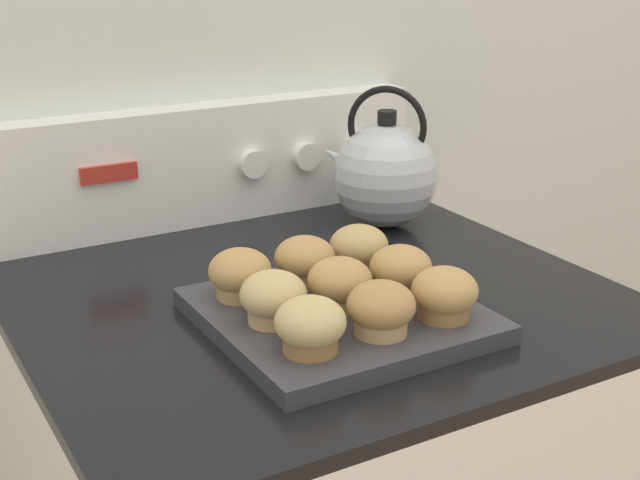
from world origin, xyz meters
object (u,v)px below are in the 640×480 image
muffin_r2_c0 (240,274)px  muffin_r0_c0 (310,326)px  muffin_r1_c2 (401,271)px  muffin_r2_c1 (305,261)px  muffin_r2_c2 (359,249)px  muffin_r0_c2 (445,294)px  muffin_pan (339,315)px  tea_kettle (385,173)px  muffin_r1_c1 (340,284)px  muffin_r0_c1 (381,309)px  muffin_r1_c0 (273,298)px

muffin_r2_c0 → muffin_r0_c0: bearing=-89.3°
muffin_r0_c0 → muffin_r1_c2: same height
muffin_r0_c0 → muffin_r2_c1: 0.19m
muffin_r2_c2 → muffin_r0_c0: bearing=-134.4°
muffin_r0_c2 → muffin_r2_c2: 0.17m
muffin_pan → tea_kettle: size_ratio=1.36×
muffin_pan → muffin_r1_c1: bearing=-46.4°
muffin_pan → muffin_r0_c1: muffin_r0_c1 is taller
muffin_r1_c1 → muffin_r1_c2: (0.08, -0.00, 0.00)m
muffin_r2_c0 → muffin_r0_c1: bearing=-62.0°
muffin_r1_c0 → muffin_r2_c2: 0.19m
muffin_pan → muffin_r2_c0: (-0.09, 0.08, 0.04)m
muffin_r0_c0 → muffin_r1_c2: 0.19m
muffin_r0_c0 → tea_kettle: bearing=47.2°
muffin_r0_c2 → muffin_r2_c2: size_ratio=1.00×
muffin_r0_c0 → muffin_r2_c1: size_ratio=1.00×
muffin_r1_c2 → muffin_r2_c0: size_ratio=1.00×
muffin_r1_c0 → muffin_r2_c2: size_ratio=1.00×
muffin_pan → muffin_r1_c0: 0.09m
muffin_r0_c1 → muffin_r0_c2: bearing=-1.1°
muffin_r2_c2 → tea_kettle: (0.16, 0.19, 0.03)m
tea_kettle → muffin_r1_c1: bearing=-131.8°
muffin_r0_c1 → muffin_r1_c1: (-0.00, 0.08, 0.00)m
muffin_r0_c0 → muffin_r1_c0: (-0.00, 0.08, 0.00)m
muffin_r2_c0 → tea_kettle: 0.39m
muffin_r1_c2 → muffin_r2_c1: 0.12m
muffin_r2_c2 → muffin_r0_c1: bearing=-115.0°
muffin_r1_c1 → muffin_r2_c1: 0.09m
muffin_r0_c2 → muffin_r1_c1: 0.12m
muffin_r0_c0 → muffin_r1_c0: same height
tea_kettle → muffin_r0_c1: bearing=-124.2°
muffin_r2_c0 → tea_kettle: bearing=29.8°
muffin_r0_c0 → muffin_r2_c2: same height
muffin_r1_c1 → muffin_r2_c1: bearing=89.5°
muffin_r1_c1 → tea_kettle: bearing=48.2°
muffin_r0_c0 → muffin_r2_c1: bearing=62.8°
muffin_r1_c1 → muffin_r2_c1: (0.00, 0.09, 0.00)m
muffin_r0_c0 → muffin_r1_c0: 0.08m
muffin_r2_c2 → muffin_r1_c2: bearing=-88.4°
muffin_pan → tea_kettle: (0.25, 0.28, 0.07)m
muffin_r1_c0 → muffin_r1_c1: (0.09, -0.00, 0.00)m
muffin_r1_c1 → muffin_r0_c1: bearing=-88.6°
muffin_r0_c2 → muffin_r2_c0: (-0.17, 0.17, 0.00)m
muffin_pan → muffin_r0_c0: (-0.08, -0.08, 0.04)m
muffin_pan → muffin_r0_c0: bearing=-135.5°
muffin_r0_c2 → muffin_r1_c2: 0.08m
muffin_r0_c1 → muffin_r2_c1: 0.17m
muffin_r1_c0 → muffin_r2_c1: size_ratio=1.00×
muffin_r1_c2 → muffin_r2_c2: same height
muffin_pan → muffin_r1_c1: size_ratio=3.93×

